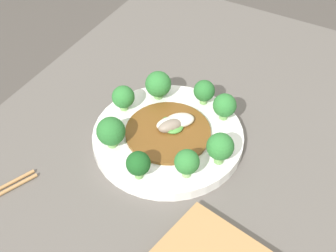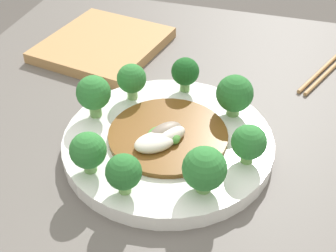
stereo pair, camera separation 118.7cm
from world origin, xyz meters
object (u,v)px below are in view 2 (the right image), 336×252
at_px(broccoli_east, 124,172).
at_px(broccoli_southwest, 132,79).
at_px(broccoli_west, 185,72).
at_px(broccoli_northwest, 235,94).
at_px(broccoli_south, 94,93).
at_px(chopsticks, 330,66).
at_px(broccoli_northeast, 204,169).
at_px(cutting_board, 103,45).
at_px(broccoli_north, 249,143).
at_px(plate, 168,143).
at_px(stirfry_center, 166,135).
at_px(broccoli_southeast, 88,151).

height_order(broccoli_east, broccoli_southwest, broccoli_southwest).
height_order(broccoli_west, broccoli_northwest, broccoli_northwest).
distance_m(broccoli_west, broccoli_south, 0.15).
height_order(broccoli_west, chopsticks, broccoli_west).
xyz_separation_m(broccoli_northeast, broccoli_southwest, (-0.16, -0.15, 0.00)).
bearing_deg(broccoli_northeast, broccoli_east, -71.55).
xyz_separation_m(broccoli_south, cutting_board, (-0.23, -0.09, -0.05)).
relative_size(broccoli_west, broccoli_east, 1.04).
xyz_separation_m(broccoli_northeast, broccoli_south, (-0.10, -0.19, 0.00)).
xyz_separation_m(broccoli_north, broccoli_northeast, (0.07, -0.04, 0.00)).
bearing_deg(broccoli_southwest, plate, 46.63).
bearing_deg(plate, chopsticks, 143.92).
height_order(broccoli_north, stirfry_center, broccoli_north).
xyz_separation_m(broccoli_southeast, stirfry_center, (-0.09, 0.08, -0.03)).
height_order(broccoli_west, broccoli_southeast, same).
bearing_deg(broccoli_northwest, chopsticks, 147.37).
distance_m(plate, broccoli_southwest, 0.12).
relative_size(broccoli_southwest, stirfry_center, 0.35).
bearing_deg(broccoli_west, plate, 3.77).
relative_size(plate, broccoli_northwest, 4.61).
xyz_separation_m(plate, chopsticks, (-0.30, 0.22, -0.01)).
xyz_separation_m(broccoli_northeast, broccoli_southeast, (0.01, -0.15, -0.00)).
bearing_deg(broccoli_northwest, broccoli_northeast, -2.29).
height_order(broccoli_northwest, broccoli_southeast, broccoli_northwest).
xyz_separation_m(broccoli_north, broccoli_east, (0.10, -0.14, -0.00)).
height_order(broccoli_southeast, stirfry_center, broccoli_southeast).
height_order(plate, broccoli_southeast, broccoli_southeast).
height_order(broccoli_southeast, cutting_board, broccoli_southeast).
bearing_deg(broccoli_southeast, chopsticks, 143.09).
relative_size(broccoli_northeast, broccoli_southeast, 1.08).
bearing_deg(cutting_board, chopsticks, 97.25).
height_order(stirfry_center, chopsticks, stirfry_center).
distance_m(broccoli_northwest, broccoli_south, 0.21).
relative_size(plate, broccoli_south, 4.52).
height_order(broccoli_northeast, broccoli_east, broccoli_northeast).
relative_size(broccoli_northwest, broccoli_southeast, 1.11).
height_order(broccoli_northwest, broccoli_south, broccoli_south).
bearing_deg(chopsticks, broccoli_northeast, -20.92).
bearing_deg(broccoli_northeast, broccoli_west, -159.02).
xyz_separation_m(broccoli_west, chopsticks, (-0.18, 0.23, -0.05)).
xyz_separation_m(broccoli_northwest, chopsticks, (-0.22, 0.14, -0.06)).
distance_m(broccoli_southwest, cutting_board, 0.22).
bearing_deg(plate, broccoli_northwest, 135.86).
height_order(broccoli_north, cutting_board, broccoli_north).
height_order(broccoli_northeast, broccoli_southeast, broccoli_northeast).
xyz_separation_m(broccoli_west, stirfry_center, (0.13, 0.01, -0.03)).
xyz_separation_m(broccoli_north, broccoli_southeast, (0.08, -0.19, 0.00)).
height_order(broccoli_south, stirfry_center, broccoli_south).
xyz_separation_m(plate, broccoli_north, (0.02, 0.12, 0.04)).
distance_m(plate, broccoli_northwest, 0.12).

